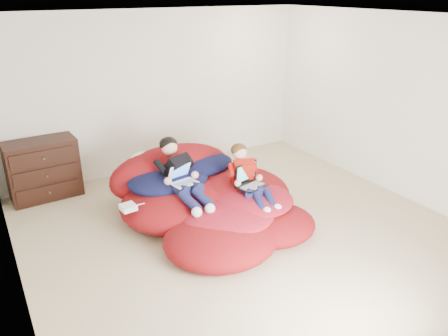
{
  "coord_description": "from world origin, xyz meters",
  "views": [
    {
      "loc": [
        -2.58,
        -3.89,
        2.78
      ],
      "look_at": [
        -0.03,
        0.42,
        0.7
      ],
      "focal_mm": 35.0,
      "sensor_mm": 36.0,
      "label": 1
    }
  ],
  "objects_px": {
    "dresser": "(43,169)",
    "beanbag_pile": "(209,199)",
    "laptop_black": "(249,180)",
    "younger_boy": "(248,175)",
    "older_boy": "(179,172)",
    "laptop_white": "(182,178)"
  },
  "relations": [
    {
      "from": "beanbag_pile",
      "to": "laptop_white",
      "type": "xyz_separation_m",
      "value": [
        -0.34,
        0.04,
        0.36
      ]
    },
    {
      "from": "younger_boy",
      "to": "laptop_white",
      "type": "relative_size",
      "value": 2.62
    },
    {
      "from": "dresser",
      "to": "older_boy",
      "type": "distance_m",
      "value": 2.1
    },
    {
      "from": "dresser",
      "to": "beanbag_pile",
      "type": "xyz_separation_m",
      "value": [
        1.7,
        -1.71,
        -0.17
      ]
    },
    {
      "from": "dresser",
      "to": "beanbag_pile",
      "type": "relative_size",
      "value": 0.39
    },
    {
      "from": "laptop_black",
      "to": "beanbag_pile",
      "type": "bearing_deg",
      "value": 141.62
    },
    {
      "from": "dresser",
      "to": "younger_boy",
      "type": "bearing_deg",
      "value": -43.43
    },
    {
      "from": "younger_boy",
      "to": "older_boy",
      "type": "bearing_deg",
      "value": 150.99
    },
    {
      "from": "beanbag_pile",
      "to": "older_boy",
      "type": "bearing_deg",
      "value": 159.59
    },
    {
      "from": "beanbag_pile",
      "to": "laptop_white",
      "type": "relative_size",
      "value": 7.2
    },
    {
      "from": "older_boy",
      "to": "laptop_black",
      "type": "distance_m",
      "value": 0.88
    },
    {
      "from": "dresser",
      "to": "beanbag_pile",
      "type": "distance_m",
      "value": 2.42
    },
    {
      "from": "dresser",
      "to": "older_boy",
      "type": "bearing_deg",
      "value": -49.27
    },
    {
      "from": "beanbag_pile",
      "to": "older_boy",
      "type": "relative_size",
      "value": 2.25
    },
    {
      "from": "dresser",
      "to": "older_boy",
      "type": "relative_size",
      "value": 0.87
    },
    {
      "from": "dresser",
      "to": "younger_boy",
      "type": "xyz_separation_m",
      "value": [
        2.11,
        -2.0,
        0.19
      ]
    },
    {
      "from": "older_boy",
      "to": "laptop_black",
      "type": "xyz_separation_m",
      "value": [
        0.75,
        -0.45,
        -0.11
      ]
    },
    {
      "from": "laptop_black",
      "to": "laptop_white",
      "type": "bearing_deg",
      "value": 154.05
    },
    {
      "from": "dresser",
      "to": "younger_boy",
      "type": "height_order",
      "value": "younger_boy"
    },
    {
      "from": "beanbag_pile",
      "to": "laptop_black",
      "type": "distance_m",
      "value": 0.6
    },
    {
      "from": "older_boy",
      "to": "laptop_black",
      "type": "relative_size",
      "value": 2.63
    },
    {
      "from": "older_boy",
      "to": "laptop_white",
      "type": "xyz_separation_m",
      "value": [
        0.0,
        -0.08,
        -0.05
      ]
    }
  ]
}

